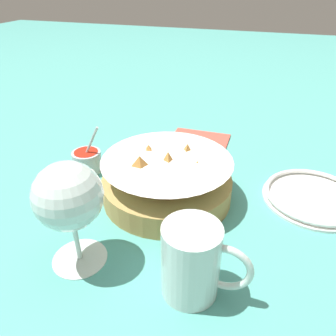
{
  "coord_description": "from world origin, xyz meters",
  "views": [
    {
      "loc": [
        0.16,
        -0.47,
        0.36
      ],
      "look_at": [
        0.0,
        -0.01,
        0.06
      ],
      "focal_mm": 35.0,
      "sensor_mm": 36.0,
      "label": 1
    }
  ],
  "objects_px": {
    "beer_mug": "(192,263)",
    "side_plate": "(314,197)",
    "sauce_cup": "(87,160)",
    "wine_glass": "(69,199)",
    "food_basket": "(168,179)"
  },
  "relations": [
    {
      "from": "sauce_cup",
      "to": "side_plate",
      "type": "xyz_separation_m",
      "value": [
        0.44,
        0.04,
        -0.02
      ]
    },
    {
      "from": "sauce_cup",
      "to": "beer_mug",
      "type": "bearing_deg",
      "value": -37.98
    },
    {
      "from": "sauce_cup",
      "to": "wine_glass",
      "type": "height_order",
      "value": "wine_glass"
    },
    {
      "from": "food_basket",
      "to": "sauce_cup",
      "type": "relative_size",
      "value": 2.24
    },
    {
      "from": "beer_mug",
      "to": "food_basket",
      "type": "bearing_deg",
      "value": 117.15
    },
    {
      "from": "food_basket",
      "to": "sauce_cup",
      "type": "xyz_separation_m",
      "value": [
        -0.19,
        0.03,
        -0.01
      ]
    },
    {
      "from": "food_basket",
      "to": "beer_mug",
      "type": "height_order",
      "value": "beer_mug"
    },
    {
      "from": "food_basket",
      "to": "beer_mug",
      "type": "xyz_separation_m",
      "value": [
        0.09,
        -0.18,
        0.01
      ]
    },
    {
      "from": "beer_mug",
      "to": "side_plate",
      "type": "distance_m",
      "value": 0.31
    },
    {
      "from": "food_basket",
      "to": "beer_mug",
      "type": "distance_m",
      "value": 0.21
    },
    {
      "from": "food_basket",
      "to": "sauce_cup",
      "type": "distance_m",
      "value": 0.19
    },
    {
      "from": "food_basket",
      "to": "beer_mug",
      "type": "bearing_deg",
      "value": -62.85
    },
    {
      "from": "sauce_cup",
      "to": "beer_mug",
      "type": "distance_m",
      "value": 0.36
    },
    {
      "from": "wine_glass",
      "to": "beer_mug",
      "type": "bearing_deg",
      "value": 0.15
    },
    {
      "from": "food_basket",
      "to": "wine_glass",
      "type": "distance_m",
      "value": 0.21
    }
  ]
}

